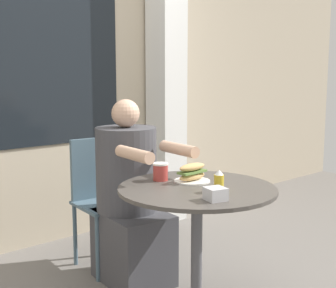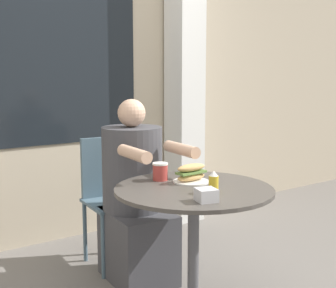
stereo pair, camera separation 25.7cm
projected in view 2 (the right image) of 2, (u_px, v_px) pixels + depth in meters
name	position (u px, v px, depth m)	size (l,w,h in m)	color
storefront_wall	(63.00, 62.00, 3.61)	(8.00, 0.09, 2.80)	#B7A88E
lattice_pillar	(185.00, 86.00, 4.09)	(0.26, 0.26, 2.40)	silver
cafe_table	(194.00, 222.00, 2.45)	(0.83, 0.83, 0.73)	#47423D
diner_chair	(110.00, 188.00, 3.24)	(0.41, 0.41, 0.87)	slate
seated_diner	(135.00, 203.00, 2.96)	(0.43, 0.70, 1.15)	#424247
sandwich_on_plate	(191.00, 174.00, 2.53)	(0.20, 0.20, 0.10)	white
drink_cup	(160.00, 171.00, 2.58)	(0.09, 0.09, 0.10)	#B73D38
napkin_box	(206.00, 195.00, 2.15)	(0.11, 0.11, 0.06)	silver
condiment_bottle	(214.00, 182.00, 2.30)	(0.05, 0.05, 0.11)	gold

